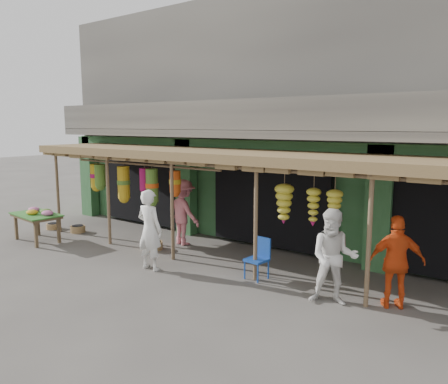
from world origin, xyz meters
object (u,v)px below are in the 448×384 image
Objects in this scene: flower_table at (37,215)px; person_vendor at (397,262)px; person_front at (150,230)px; person_right at (334,257)px; person_shopper at (183,212)px; blue_chair at (259,256)px.

person_vendor is (9.90, 1.35, 0.11)m from flower_table.
person_front reaches higher than person_vendor.
person_shopper is at bearing 142.87° from person_right.
flower_table is at bearing -22.64° from person_vendor.
person_right is 1.15m from person_vendor.
flower_table is 0.88× the size of person_front.
person_front reaches higher than flower_table.
person_front is at bearing 121.18° from person_shopper.
person_shopper is at bearing -39.24° from person_vendor.
blue_chair is 0.48× the size of person_front.
person_right reaches higher than flower_table.
person_right is at bearing 11.48° from flower_table.
blue_chair is 0.52× the size of person_vendor.
person_shopper is (-0.84, 2.14, -0.02)m from person_front.
blue_chair is at bearing -27.46° from person_vendor.
person_vendor is at bearing 9.65° from blue_chair.
person_shopper reaches higher than person_vendor.
person_right is at bearing 173.59° from person_shopper.
flower_table is 0.91× the size of person_right.
person_right is 0.99× the size of person_shopper.
person_front is at bearing -150.25° from blue_chair.
person_shopper is (-6.19, 0.96, 0.06)m from person_vendor.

